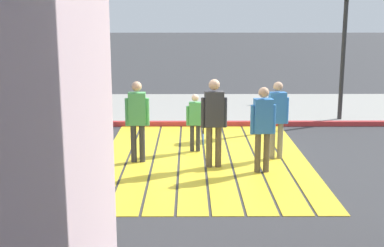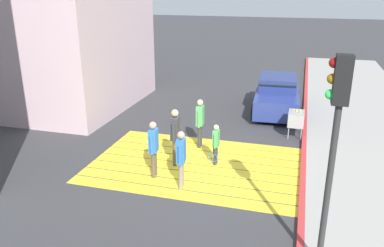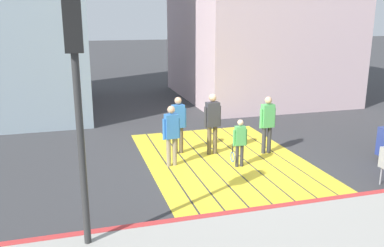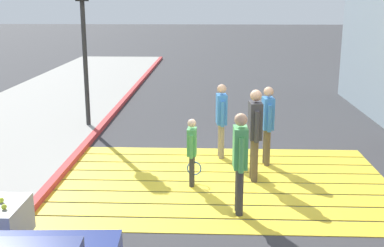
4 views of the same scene
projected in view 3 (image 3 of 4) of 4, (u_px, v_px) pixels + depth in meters
ground_plane at (224, 160)px, 11.61m from camera, size 120.00×120.00×0.00m
crosswalk_stripes at (224, 160)px, 11.60m from camera, size 6.40×4.35×0.01m
curb_painted at (279, 208)px, 8.57m from camera, size 0.16×40.00×0.13m
traffic_light_corner at (76, 76)px, 6.45m from camera, size 0.39×0.28×4.24m
pedestrian_adult_lead at (267, 121)px, 11.94m from camera, size 0.23×0.50×1.71m
pedestrian_adult_trailing at (171, 131)px, 10.92m from camera, size 0.25×0.49×1.67m
pedestrian_adult_side at (212, 120)px, 11.85m from camera, size 0.26×0.52×1.80m
pedestrian_teen_behind at (178, 121)px, 11.93m from camera, size 0.25×0.50×1.70m
pedestrian_child_with_racket at (240, 141)px, 10.91m from camera, size 0.28×0.40×1.31m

